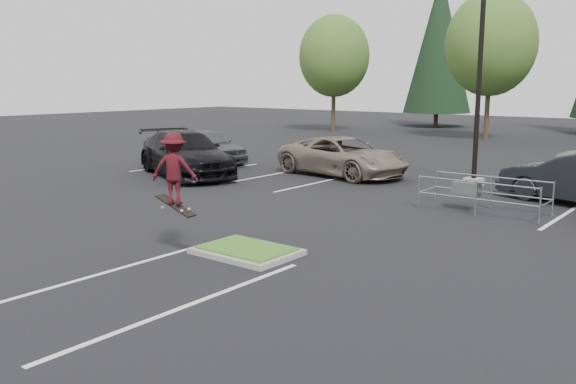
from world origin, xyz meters
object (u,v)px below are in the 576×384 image
Objects in this scene: decid_b at (491,47)px; car_l_tan at (343,156)px; car_l_grey at (207,146)px; decid_a at (334,59)px; skateboarder at (174,169)px; light_pole at (480,61)px; car_l_black at (184,153)px; conif_a at (439,43)px; cart_corral at (471,189)px.

decid_b reaches higher than car_l_tan.
car_l_tan is 7.27m from car_l_grey.
decid_b is 21.62m from car_l_grey.
decid_a is 4.90× the size of skateboarder.
light_pole is 1.62× the size of car_l_black.
decid_a is 23.53m from car_l_tan.
car_l_black is at bearing -83.05° from conif_a.
skateboarder is at bearing -61.56° from decid_a.
cart_corral is 0.58× the size of car_l_black.
car_l_grey is at bearing 105.09° from car_l_tan.
car_l_grey is (-14.09, 2.75, 0.17)m from cart_corral.
conif_a is (-14.50, 28.00, 2.54)m from light_pole.
car_l_tan is at bearing 152.95° from cart_corral.
car_l_grey is (-2.00, 3.23, -0.09)m from car_l_black.
light_pole is at bearing 110.17° from cart_corral.
decid_a is at bearing -111.91° from conif_a.
car_l_black is at bearing -134.45° from car_l_grey.
conif_a reaches higher than light_pole.
cart_corral is (20.10, -22.35, -4.94)m from decid_a.
decid_b is at bearing 109.35° from light_pole.
decid_b reaches higher than car_l_grey.
skateboarder is (16.81, -31.03, -3.64)m from decid_a.
decid_b is (12.00, 0.50, 0.46)m from decid_a.
decid_a is at bearing 135.75° from light_pole.
skateboarder is 0.38× the size of car_l_grey.
conif_a is 3.58× the size of cart_corral.
car_l_black is (-3.99, -23.33, -5.13)m from decid_b.
skateboarder is 12.74m from car_l_tan.
skateboarder is (-3.29, -8.69, 1.29)m from cart_corral.
conif_a is 30.29m from car_l_grey.
cart_corral is 2.00× the size of skateboarder.
car_l_grey is at bearing -86.13° from conif_a.
car_l_black is (-12.09, -0.49, 0.26)m from cart_corral.
light_pole is 1.77× the size of car_l_tan.
decid_a is 24.65m from car_l_black.
skateboarder is 0.32× the size of car_l_tan.
cart_corral is (16.09, -32.31, -6.45)m from conif_a.
light_pole reaches higher than car_l_black.
conif_a reaches higher than cart_corral.
decid_a reaches higher than car_l_black.
light_pole is 25.86m from decid_a.
skateboarder is 0.29× the size of car_l_black.
conif_a is at bearing 26.94° from car_l_tan.
car_l_grey is at bearing -77.81° from skateboarder.
decid_b is at bearing -112.51° from skateboarder.
light_pole is 1.14× the size of decid_a.
car_l_black is (-10.50, -4.80, -3.65)m from light_pole.
car_l_black reaches higher than cart_corral.
conif_a is 33.62m from car_l_black.
conif_a is at bearing 30.33° from car_l_black.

